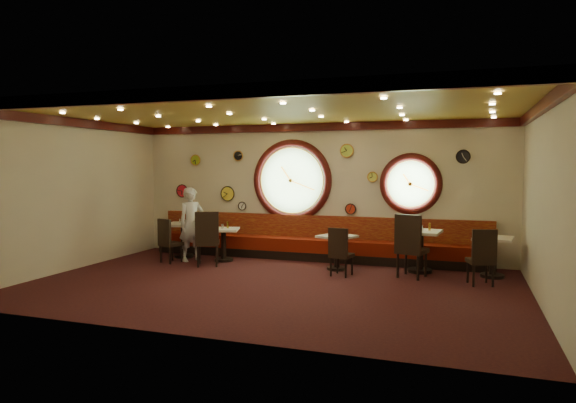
# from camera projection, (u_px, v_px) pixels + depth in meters

# --- Properties ---
(floor) EXTENTS (9.00, 6.00, 0.00)m
(floor) POSITION_uv_depth(u_px,v_px,m) (271.00, 285.00, 9.48)
(floor) COLOR black
(floor) RESTS_ON ground
(ceiling) EXTENTS (9.00, 6.00, 0.02)m
(ceiling) POSITION_uv_depth(u_px,v_px,m) (271.00, 111.00, 9.25)
(ceiling) COLOR #B39032
(ceiling) RESTS_ON wall_back
(wall_back) EXTENTS (9.00, 0.02, 3.20)m
(wall_back) POSITION_uv_depth(u_px,v_px,m) (316.00, 191.00, 12.20)
(wall_back) COLOR beige
(wall_back) RESTS_ON floor
(wall_front) EXTENTS (9.00, 0.02, 3.20)m
(wall_front) POSITION_uv_depth(u_px,v_px,m) (187.00, 213.00, 6.54)
(wall_front) COLOR beige
(wall_front) RESTS_ON floor
(wall_left) EXTENTS (0.02, 6.00, 3.20)m
(wall_left) POSITION_uv_depth(u_px,v_px,m) (72.00, 194.00, 10.83)
(wall_left) COLOR beige
(wall_left) RESTS_ON floor
(wall_right) EXTENTS (0.02, 6.00, 3.20)m
(wall_right) POSITION_uv_depth(u_px,v_px,m) (543.00, 205.00, 7.90)
(wall_right) COLOR beige
(wall_right) RESTS_ON floor
(molding_back) EXTENTS (9.00, 0.10, 0.18)m
(molding_back) POSITION_uv_depth(u_px,v_px,m) (316.00, 127.00, 12.04)
(molding_back) COLOR #380B0A
(molding_back) RESTS_ON wall_back
(molding_front) EXTENTS (9.00, 0.10, 0.18)m
(molding_front) POSITION_uv_depth(u_px,v_px,m) (187.00, 94.00, 6.48)
(molding_front) COLOR #380B0A
(molding_front) RESTS_ON wall_back
(molding_left) EXTENTS (0.10, 6.00, 0.18)m
(molding_left) POSITION_uv_depth(u_px,v_px,m) (72.00, 122.00, 10.71)
(molding_left) COLOR #380B0A
(molding_left) RESTS_ON wall_back
(molding_right) EXTENTS (0.10, 6.00, 0.18)m
(molding_right) POSITION_uv_depth(u_px,v_px,m) (543.00, 106.00, 7.81)
(molding_right) COLOR #380B0A
(molding_right) RESTS_ON wall_back
(banquette_base) EXTENTS (8.00, 0.55, 0.20)m
(banquette_base) POSITION_uv_depth(u_px,v_px,m) (312.00, 255.00, 12.04)
(banquette_base) COLOR black
(banquette_base) RESTS_ON floor
(banquette_seat) EXTENTS (8.00, 0.55, 0.30)m
(banquette_seat) POSITION_uv_depth(u_px,v_px,m) (313.00, 245.00, 12.02)
(banquette_seat) COLOR #5D1107
(banquette_seat) RESTS_ON banquette_base
(banquette_back) EXTENTS (8.00, 0.10, 0.55)m
(banquette_back) POSITION_uv_depth(u_px,v_px,m) (315.00, 227.00, 12.20)
(banquette_back) COLOR #62070F
(banquette_back) RESTS_ON wall_back
(porthole_left_glass) EXTENTS (1.66, 0.02, 1.66)m
(porthole_left_glass) POSITION_uv_depth(u_px,v_px,m) (292.00, 180.00, 12.37)
(porthole_left_glass) COLOR #82B56D
(porthole_left_glass) RESTS_ON wall_back
(porthole_left_frame) EXTENTS (1.98, 0.18, 1.98)m
(porthole_left_frame) POSITION_uv_depth(u_px,v_px,m) (292.00, 180.00, 12.35)
(porthole_left_frame) COLOR #380B0A
(porthole_left_frame) RESTS_ON wall_back
(porthole_left_ring) EXTENTS (1.61, 0.03, 1.61)m
(porthole_left_ring) POSITION_uv_depth(u_px,v_px,m) (291.00, 180.00, 12.33)
(porthole_left_ring) COLOR #CB892F
(porthole_left_ring) RESTS_ON wall_back
(porthole_right_glass) EXTENTS (1.10, 0.02, 1.10)m
(porthole_right_glass) POSITION_uv_depth(u_px,v_px,m) (411.00, 184.00, 11.46)
(porthole_right_glass) COLOR #82B56D
(porthole_right_glass) RESTS_ON wall_back
(porthole_right_frame) EXTENTS (1.38, 0.18, 1.38)m
(porthole_right_frame) POSITION_uv_depth(u_px,v_px,m) (411.00, 184.00, 11.45)
(porthole_right_frame) COLOR #380B0A
(porthole_right_frame) RESTS_ON wall_back
(porthole_right_ring) EXTENTS (1.09, 0.03, 1.09)m
(porthole_right_ring) POSITION_uv_depth(u_px,v_px,m) (410.00, 184.00, 11.42)
(porthole_right_ring) COLOR #CB892F
(porthole_right_ring) RESTS_ON wall_back
(wall_clock_0) EXTENTS (0.22, 0.03, 0.22)m
(wall_clock_0) POSITION_uv_depth(u_px,v_px,m) (372.00, 177.00, 11.69)
(wall_clock_0) COLOR #C4CA43
(wall_clock_0) RESTS_ON wall_back
(wall_clock_1) EXTENTS (0.24, 0.03, 0.24)m
(wall_clock_1) POSITION_uv_depth(u_px,v_px,m) (351.00, 209.00, 11.91)
(wall_clock_1) COLOR red
(wall_clock_1) RESTS_ON wall_back
(wall_clock_2) EXTENTS (0.32, 0.03, 0.32)m
(wall_clock_2) POSITION_uv_depth(u_px,v_px,m) (182.00, 191.00, 13.33)
(wall_clock_2) COLOR red
(wall_clock_2) RESTS_ON wall_back
(wall_clock_3) EXTENTS (0.26, 0.03, 0.26)m
(wall_clock_3) POSITION_uv_depth(u_px,v_px,m) (196.00, 160.00, 13.15)
(wall_clock_3) COLOR #95BA25
(wall_clock_3) RESTS_ON wall_back
(wall_clock_4) EXTENTS (0.20, 0.03, 0.20)m
(wall_clock_4) POSITION_uv_depth(u_px,v_px,m) (242.00, 206.00, 12.80)
(wall_clock_4) COLOR white
(wall_clock_4) RESTS_ON wall_back
(wall_clock_5) EXTENTS (0.28, 0.03, 0.28)m
(wall_clock_5) POSITION_uv_depth(u_px,v_px,m) (463.00, 157.00, 11.03)
(wall_clock_5) COLOR black
(wall_clock_5) RESTS_ON wall_back
(wall_clock_6) EXTENTS (0.36, 0.03, 0.36)m
(wall_clock_6) POSITION_uv_depth(u_px,v_px,m) (228.00, 194.00, 12.91)
(wall_clock_6) COLOR yellow
(wall_clock_6) RESTS_ON wall_back
(wall_clock_7) EXTENTS (0.24, 0.03, 0.24)m
(wall_clock_7) POSITION_uv_depth(u_px,v_px,m) (238.00, 156.00, 12.75)
(wall_clock_7) COLOR black
(wall_clock_7) RESTS_ON wall_back
(wall_clock_8) EXTENTS (0.30, 0.03, 0.30)m
(wall_clock_8) POSITION_uv_depth(u_px,v_px,m) (347.00, 151.00, 11.85)
(wall_clock_8) COLOR #B1D743
(wall_clock_8) RESTS_ON wall_back
(table_a) EXTENTS (0.90, 0.90, 0.82)m
(table_a) POSITION_uv_depth(u_px,v_px,m) (184.00, 236.00, 12.36)
(table_a) COLOR black
(table_a) RESTS_ON floor
(table_b) EXTENTS (0.87, 0.87, 0.76)m
(table_b) POSITION_uv_depth(u_px,v_px,m) (223.00, 240.00, 11.86)
(table_b) COLOR black
(table_b) RESTS_ON floor
(table_c) EXTENTS (0.87, 0.87, 0.73)m
(table_c) POSITION_uv_depth(u_px,v_px,m) (337.00, 248.00, 10.86)
(table_c) COLOR black
(table_c) RESTS_ON floor
(table_d) EXTENTS (0.88, 0.88, 0.87)m
(table_d) POSITION_uv_depth(u_px,v_px,m) (420.00, 246.00, 10.60)
(table_d) COLOR black
(table_d) RESTS_ON floor
(table_e) EXTENTS (0.83, 0.83, 0.80)m
(table_e) POSITION_uv_depth(u_px,v_px,m) (493.00, 252.00, 10.12)
(table_e) COLOR black
(table_e) RESTS_ON floor
(chair_a) EXTENTS (0.54, 0.54, 0.62)m
(chair_a) POSITION_uv_depth(u_px,v_px,m) (168.00, 238.00, 11.62)
(chair_a) COLOR black
(chair_a) RESTS_ON floor
(chair_b) EXTENTS (0.67, 0.67, 0.75)m
(chair_b) POSITION_uv_depth(u_px,v_px,m) (207.00, 235.00, 11.19)
(chair_b) COLOR black
(chair_b) RESTS_ON floor
(chair_c) EXTENTS (0.48, 0.48, 0.61)m
(chair_c) POSITION_uv_depth(u_px,v_px,m) (340.00, 249.00, 10.19)
(chair_c) COLOR black
(chair_c) RESTS_ON floor
(chair_d) EXTENTS (0.65, 0.65, 0.78)m
(chair_d) POSITION_uv_depth(u_px,v_px,m) (410.00, 242.00, 10.01)
(chair_d) COLOR black
(chair_d) RESTS_ON floor
(chair_e) EXTENTS (0.55, 0.55, 0.65)m
(chair_e) POSITION_uv_depth(u_px,v_px,m) (482.00, 253.00, 9.37)
(chair_e) COLOR black
(chair_e) RESTS_ON floor
(condiment_a_salt) EXTENTS (0.03, 0.03, 0.10)m
(condiment_a_salt) POSITION_uv_depth(u_px,v_px,m) (180.00, 221.00, 12.43)
(condiment_a_salt) COLOR silver
(condiment_a_salt) RESTS_ON table_a
(condiment_b_salt) EXTENTS (0.04, 0.04, 0.10)m
(condiment_b_salt) POSITION_uv_depth(u_px,v_px,m) (223.00, 226.00, 11.89)
(condiment_b_salt) COLOR silver
(condiment_b_salt) RESTS_ON table_b
(condiment_c_salt) EXTENTS (0.04, 0.04, 0.10)m
(condiment_c_salt) POSITION_uv_depth(u_px,v_px,m) (336.00, 232.00, 10.94)
(condiment_c_salt) COLOR silver
(condiment_c_salt) RESTS_ON table_c
(condiment_d_salt) EXTENTS (0.04, 0.04, 0.11)m
(condiment_d_salt) POSITION_uv_depth(u_px,v_px,m) (415.00, 227.00, 10.61)
(condiment_d_salt) COLOR silver
(condiment_d_salt) RESTS_ON table_d
(condiment_a_pepper) EXTENTS (0.03, 0.03, 0.09)m
(condiment_a_pepper) POSITION_uv_depth(u_px,v_px,m) (186.00, 221.00, 12.34)
(condiment_a_pepper) COLOR silver
(condiment_a_pepper) RESTS_ON table_a
(condiment_b_pepper) EXTENTS (0.04, 0.04, 0.11)m
(condiment_b_pepper) POSITION_uv_depth(u_px,v_px,m) (222.00, 227.00, 11.75)
(condiment_b_pepper) COLOR silver
(condiment_b_pepper) RESTS_ON table_b
(condiment_c_pepper) EXTENTS (0.03, 0.03, 0.10)m
(condiment_c_pepper) POSITION_uv_depth(u_px,v_px,m) (335.00, 233.00, 10.85)
(condiment_c_pepper) COLOR silver
(condiment_c_pepper) RESTS_ON table_c
(condiment_d_pepper) EXTENTS (0.04, 0.04, 0.11)m
(condiment_d_pepper) POSITION_uv_depth(u_px,v_px,m) (422.00, 228.00, 10.56)
(condiment_d_pepper) COLOR silver
(condiment_d_pepper) RESTS_ON table_d
(condiment_a_bottle) EXTENTS (0.06, 0.06, 0.18)m
(condiment_a_bottle) POSITION_uv_depth(u_px,v_px,m) (191.00, 219.00, 12.36)
(condiment_a_bottle) COLOR gold
(condiment_a_bottle) RESTS_ON table_a
(condiment_b_bottle) EXTENTS (0.05, 0.05, 0.16)m
(condiment_b_bottle) POSITION_uv_depth(u_px,v_px,m) (228.00, 225.00, 11.88)
(condiment_b_bottle) COLOR gold
(condiment_b_bottle) RESTS_ON table_b
(condiment_c_bottle) EXTENTS (0.05, 0.05, 0.15)m
(condiment_c_bottle) POSITION_uv_depth(u_px,v_px,m) (343.00, 231.00, 10.92)
(condiment_c_bottle) COLOR gold
(condiment_c_bottle) RESTS_ON table_c
(condiment_d_bottle) EXTENTS (0.05, 0.05, 0.16)m
(condiment_d_bottle) POSITION_uv_depth(u_px,v_px,m) (430.00, 227.00, 10.54)
(condiment_d_bottle) COLOR gold
(condiment_d_bottle) RESTS_ON table_d
(condiment_e_salt) EXTENTS (0.04, 0.04, 0.10)m
(condiment_e_salt) POSITION_uv_depth(u_px,v_px,m) (488.00, 234.00, 10.14)
(condiment_e_salt) COLOR silver
(condiment_e_salt) RESTS_ON table_e
(condiment_e_pepper) EXTENTS (0.03, 0.03, 0.09)m
(condiment_e_pepper) POSITION_uv_depth(u_px,v_px,m) (491.00, 235.00, 10.07)
(condiment_e_pepper) COLOR #BBBBBF
(condiment_e_pepper) RESTS_ON table_e
(condiment_e_bottle) EXTENTS (0.05, 0.05, 0.15)m
(condiment_e_bottle) POSITION_uv_depth(u_px,v_px,m) (497.00, 233.00, 10.20)
(condiment_e_bottle) COLOR gold
(condiment_e_bottle) RESTS_ON table_e
(waiter) EXTENTS (0.68, 0.75, 1.71)m
(waiter) POSITION_uv_depth(u_px,v_px,m) (192.00, 224.00, 11.85)
(waiter) COLOR silver
(waiter) RESTS_ON floor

